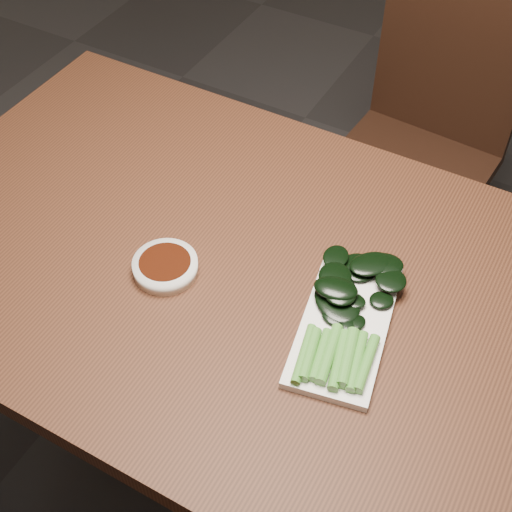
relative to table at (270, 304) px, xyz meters
The scene contains 6 objects.
ground 0.68m from the table, ahead, with size 6.00×6.00×0.00m, color #2A2727.
table is the anchor object (origin of this frame).
chair_far 0.82m from the table, 88.60° to the left, with size 0.41×0.41×0.89m.
sauce_bowl 0.20m from the table, 154.71° to the right, with size 0.11×0.11×0.03m.
serving_plate 0.17m from the table, 13.26° to the right, with size 0.18×0.29×0.01m.
gai_lan 0.17m from the table, ahead, with size 0.16×0.31×0.03m.
Camera 1 is at (0.35, -0.68, 1.65)m, focal length 50.00 mm.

